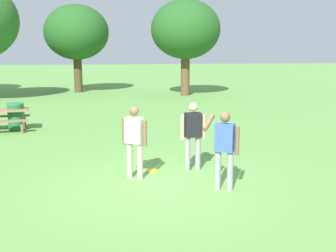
{
  "coord_description": "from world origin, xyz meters",
  "views": [
    {
      "loc": [
        -1.16,
        -8.98,
        2.97
      ],
      "look_at": [
        0.28,
        1.45,
        1.0
      ],
      "focal_mm": 46.37,
      "sensor_mm": 36.0,
      "label": 1
    }
  ],
  "objects_px": {
    "person_thrower": "(224,145)",
    "trash_can_further_along": "(16,117)",
    "frisbee": "(152,171)",
    "tree_slender_mid": "(186,30)",
    "tree_far_right": "(76,33)",
    "picnic_table_near": "(3,115)",
    "person_bystander": "(193,132)",
    "person_catcher": "(134,138)"
  },
  "relations": [
    {
      "from": "person_thrower",
      "to": "trash_can_further_along",
      "type": "bearing_deg",
      "value": 127.41
    },
    {
      "from": "frisbee",
      "to": "tree_slender_mid",
      "type": "bearing_deg",
      "value": 77.1
    },
    {
      "from": "person_thrower",
      "to": "tree_far_right",
      "type": "bearing_deg",
      "value": 101.98
    },
    {
      "from": "person_thrower",
      "to": "picnic_table_near",
      "type": "height_order",
      "value": "person_thrower"
    },
    {
      "from": "person_thrower",
      "to": "picnic_table_near",
      "type": "distance_m",
      "value": 9.35
    },
    {
      "from": "tree_far_right",
      "to": "trash_can_further_along",
      "type": "bearing_deg",
      "value": -96.25
    },
    {
      "from": "person_bystander",
      "to": "picnic_table_near",
      "type": "distance_m",
      "value": 8.0
    },
    {
      "from": "person_catcher",
      "to": "trash_can_further_along",
      "type": "bearing_deg",
      "value": 121.32
    },
    {
      "from": "person_thrower",
      "to": "person_bystander",
      "type": "relative_size",
      "value": 1.0
    },
    {
      "from": "person_catcher",
      "to": "tree_far_right",
      "type": "xyz_separation_m",
      "value": [
        -2.43,
        18.81,
        2.79
      ]
    },
    {
      "from": "person_catcher",
      "to": "tree_slender_mid",
      "type": "distance_m",
      "value": 16.86
    },
    {
      "from": "tree_far_right",
      "to": "frisbee",
      "type": "bearing_deg",
      "value": -81.07
    },
    {
      "from": "person_catcher",
      "to": "tree_far_right",
      "type": "relative_size",
      "value": 0.3
    },
    {
      "from": "person_catcher",
      "to": "tree_far_right",
      "type": "bearing_deg",
      "value": 97.37
    },
    {
      "from": "tree_far_right",
      "to": "picnic_table_near",
      "type": "bearing_deg",
      "value": -98.01
    },
    {
      "from": "trash_can_further_along",
      "to": "picnic_table_near",
      "type": "bearing_deg",
      "value": -161.93
    },
    {
      "from": "person_bystander",
      "to": "trash_can_further_along",
      "type": "xyz_separation_m",
      "value": [
        -5.23,
        5.79,
        -0.46
      ]
    },
    {
      "from": "person_catcher",
      "to": "tree_slender_mid",
      "type": "bearing_deg",
      "value": 75.98
    },
    {
      "from": "trash_can_further_along",
      "to": "frisbee",
      "type": "bearing_deg",
      "value": -53.6
    },
    {
      "from": "frisbee",
      "to": "trash_can_further_along",
      "type": "distance_m",
      "value": 7.18
    },
    {
      "from": "person_catcher",
      "to": "frisbee",
      "type": "distance_m",
      "value": 1.14
    },
    {
      "from": "person_thrower",
      "to": "picnic_table_near",
      "type": "xyz_separation_m",
      "value": [
        -6.0,
        7.17,
        -0.4
      ]
    },
    {
      "from": "tree_slender_mid",
      "to": "person_bystander",
      "type": "bearing_deg",
      "value": -99.45
    },
    {
      "from": "frisbee",
      "to": "picnic_table_near",
      "type": "height_order",
      "value": "picnic_table_near"
    },
    {
      "from": "person_thrower",
      "to": "picnic_table_near",
      "type": "relative_size",
      "value": 0.89
    },
    {
      "from": "person_bystander",
      "to": "picnic_table_near",
      "type": "bearing_deg",
      "value": 134.89
    },
    {
      "from": "frisbee",
      "to": "picnic_table_near",
      "type": "xyz_separation_m",
      "value": [
        -4.66,
        5.63,
        0.55
      ]
    },
    {
      "from": "person_catcher",
      "to": "picnic_table_near",
      "type": "bearing_deg",
      "value": 124.57
    },
    {
      "from": "person_catcher",
      "to": "frisbee",
      "type": "height_order",
      "value": "person_catcher"
    },
    {
      "from": "person_catcher",
      "to": "tree_slender_mid",
      "type": "height_order",
      "value": "tree_slender_mid"
    },
    {
      "from": "person_bystander",
      "to": "frisbee",
      "type": "xyz_separation_m",
      "value": [
        -0.97,
        0.02,
        -0.93
      ]
    },
    {
      "from": "person_catcher",
      "to": "person_bystander",
      "type": "relative_size",
      "value": 1.0
    },
    {
      "from": "person_thrower",
      "to": "trash_can_further_along",
      "type": "height_order",
      "value": "person_thrower"
    },
    {
      "from": "person_bystander",
      "to": "tree_slender_mid",
      "type": "xyz_separation_m",
      "value": [
        2.6,
        15.64,
        2.91
      ]
    },
    {
      "from": "person_catcher",
      "to": "person_bystander",
      "type": "xyz_separation_m",
      "value": [
        1.42,
        0.46,
        0.0
      ]
    },
    {
      "from": "trash_can_further_along",
      "to": "person_bystander",
      "type": "bearing_deg",
      "value": -47.95
    },
    {
      "from": "picnic_table_near",
      "to": "trash_can_further_along",
      "type": "height_order",
      "value": "trash_can_further_along"
    },
    {
      "from": "person_thrower",
      "to": "frisbee",
      "type": "distance_m",
      "value": 2.24
    },
    {
      "from": "person_thrower",
      "to": "frisbee",
      "type": "relative_size",
      "value": 5.49
    },
    {
      "from": "person_thrower",
      "to": "tree_slender_mid",
      "type": "distance_m",
      "value": 17.54
    },
    {
      "from": "person_bystander",
      "to": "tree_far_right",
      "type": "height_order",
      "value": "tree_far_right"
    },
    {
      "from": "frisbee",
      "to": "tree_far_right",
      "type": "relative_size",
      "value": 0.05
    }
  ]
}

